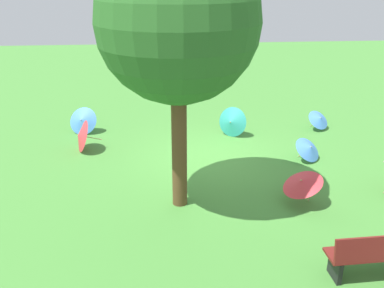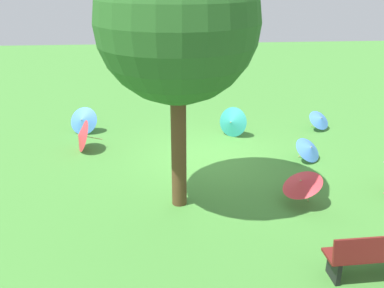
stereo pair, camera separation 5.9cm
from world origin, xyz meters
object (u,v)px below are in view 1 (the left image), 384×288
object	(u,v)px
parasol_blue_4	(82,121)
shade_tree	(178,23)
parasol_blue_0	(319,119)
park_bench	(376,255)
parasol_teal_1	(231,122)
parasol_red_0	(81,136)
parasol_red_1	(302,182)
parasol_blue_1	(309,148)

from	to	relation	value
parasol_blue_4	shade_tree	bearing A→B (deg)	121.11
parasol_blue_0	parasol_blue_4	world-z (taller)	parasol_blue_4
park_bench	parasol_teal_1	world-z (taller)	parasol_teal_1
park_bench	parasol_red_0	distance (m)	8.28
parasol_red_0	parasol_red_1	distance (m)	6.34
parasol_red_1	parasol_blue_0	bearing A→B (deg)	-114.88
parasol_blue_0	parasol_blue_4	xyz separation A→B (m)	(7.60, -0.35, 0.05)
parasol_red_1	parasol_blue_1	distance (m)	2.44
parasol_blue_1	parasol_blue_4	distance (m)	6.98
parasol_red_0	parasol_red_1	xyz separation A→B (m)	(-5.31, 3.46, 0.06)
shade_tree	parasol_blue_1	world-z (taller)	shade_tree
parasol_blue_0	parasol_red_0	bearing A→B (deg)	8.40
parasol_teal_1	parasol_blue_4	xyz separation A→B (m)	(4.67, -0.66, -0.04)
park_bench	parasol_blue_1	bearing A→B (deg)	-96.51
parasol_teal_1	parasol_blue_0	bearing A→B (deg)	-174.03
shade_tree	parasol_blue_0	size ratio (longest dim) A/B	6.02
parasol_blue_0	parasol_blue_1	distance (m)	2.59
parasol_red_0	parasol_teal_1	distance (m)	4.56
parasol_blue_1	parasol_teal_1	xyz separation A→B (m)	(1.79, -2.01, 0.11)
park_bench	parasol_blue_1	size ratio (longest dim) A/B	1.60
park_bench	parasol_blue_0	xyz separation A→B (m)	(-1.69, -7.08, -0.09)
parasol_blue_1	shade_tree	bearing A→B (deg)	28.70
shade_tree	parasol_red_0	world-z (taller)	shade_tree
park_bench	parasol_red_0	world-z (taller)	parasol_red_0
parasol_red_0	park_bench	bearing A→B (deg)	133.79
parasol_red_1	parasol_red_0	bearing A→B (deg)	-33.07
park_bench	parasol_red_1	world-z (taller)	park_bench
parasol_red_1	parasol_blue_1	xyz separation A→B (m)	(-0.96, -2.24, -0.17)
parasol_red_1	parasol_blue_1	bearing A→B (deg)	-113.28
parasol_blue_0	parasol_red_1	world-z (taller)	parasol_red_1
parasol_red_1	parasol_blue_4	world-z (taller)	parasol_blue_4
shade_tree	parasol_blue_1	distance (m)	5.47
parasol_teal_1	parasol_blue_4	size ratio (longest dim) A/B	0.93
parasol_blue_1	parasol_teal_1	world-z (taller)	parasol_teal_1
parasol_blue_0	parasol_teal_1	xyz separation A→B (m)	(2.93, 0.31, 0.09)
parasol_blue_1	parasol_blue_4	world-z (taller)	parasol_blue_4
park_bench	parasol_blue_4	bearing A→B (deg)	-51.51
park_bench	parasol_red_0	bearing A→B (deg)	-46.21
shade_tree	parasol_blue_0	world-z (taller)	shade_tree
park_bench	parasol_blue_4	distance (m)	9.49
shade_tree	parasol_blue_1	bearing A→B (deg)	-151.30
parasol_red_0	parasol_teal_1	xyz separation A→B (m)	(-4.49, -0.79, 0.01)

